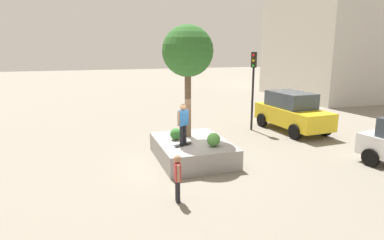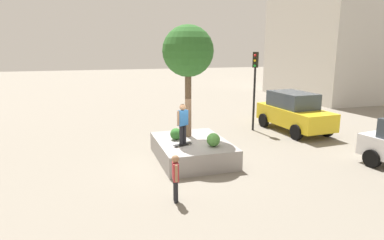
# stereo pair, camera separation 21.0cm
# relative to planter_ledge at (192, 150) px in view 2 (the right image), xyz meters

# --- Properties ---
(ground_plane) EXTENTS (120.00, 120.00, 0.00)m
(ground_plane) POSITION_rel_planter_ledge_xyz_m (0.42, -0.28, -0.41)
(ground_plane) COLOR gray
(planter_ledge) EXTENTS (3.91, 2.89, 0.81)m
(planter_ledge) POSITION_rel_planter_ledge_xyz_m (0.00, 0.00, 0.00)
(planter_ledge) COLOR gray
(planter_ledge) RESTS_ON ground
(plaza_tree) EXTENTS (2.18, 2.18, 4.82)m
(plaza_tree) POSITION_rel_planter_ledge_xyz_m (-0.74, 0.05, 4.08)
(plaza_tree) COLOR brown
(plaza_tree) RESTS_ON planter_ledge
(boxwood_shrub) EXTENTS (0.54, 0.54, 0.54)m
(boxwood_shrub) POSITION_rel_planter_ledge_xyz_m (1.02, 0.58, 0.68)
(boxwood_shrub) COLOR #4C8C3D
(boxwood_shrub) RESTS_ON planter_ledge
(hedge_clump) EXTENTS (0.50, 0.50, 0.50)m
(hedge_clump) POSITION_rel_planter_ledge_xyz_m (-0.36, -0.61, 0.66)
(hedge_clump) COLOR #2D6628
(hedge_clump) RESTS_ON planter_ledge
(skateboard) EXTENTS (0.46, 0.82, 0.07)m
(skateboard) POSITION_rel_planter_ledge_xyz_m (0.59, -0.56, 0.46)
(skateboard) COLOR black
(skateboard) RESTS_ON planter_ledge
(skateboarder) EXTENTS (0.36, 0.50, 1.63)m
(skateboarder) POSITION_rel_planter_ledge_xyz_m (0.59, -0.56, 1.42)
(skateboarder) COLOR black
(skateboarder) RESTS_ON skateboard
(sedan_parked) EXTENTS (4.87, 2.47, 2.21)m
(sedan_parked) POSITION_rel_planter_ledge_xyz_m (-2.96, 6.91, 0.72)
(sedan_parked) COLOR gold
(sedan_parked) RESTS_ON ground
(traffic_light_median) EXTENTS (0.37, 0.37, 4.43)m
(traffic_light_median) POSITION_rel_planter_ledge_xyz_m (-3.82, 4.83, 2.62)
(traffic_light_median) COLOR black
(traffic_light_median) RESTS_ON ground
(bystander_watching) EXTENTS (0.51, 0.23, 1.51)m
(bystander_watching) POSITION_rel_planter_ledge_xyz_m (3.69, -1.65, 0.47)
(bystander_watching) COLOR black
(bystander_watching) RESTS_ON ground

